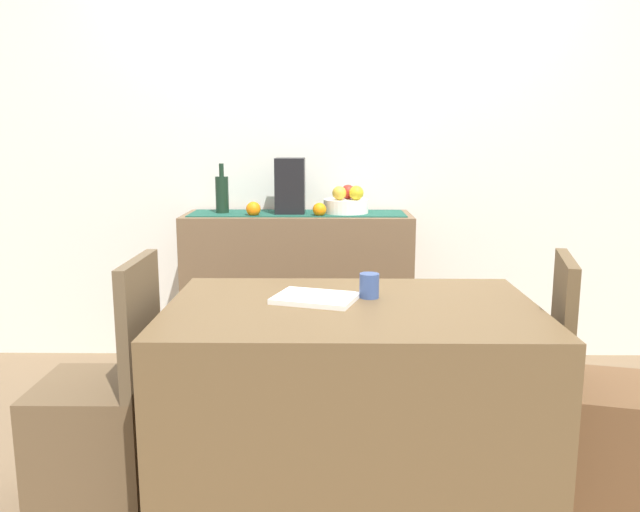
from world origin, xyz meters
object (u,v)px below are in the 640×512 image
object	(u,v)px
wine_bottle	(222,194)
chair_by_corner	(603,433)
coffee_maker	(290,186)
chair_near_window	(101,431)
open_book	(315,298)
sideboard_console	(298,292)
fruit_bowl	(346,206)
coffee_cup	(369,286)
dining_table	(351,405)

from	to	relation	value
wine_bottle	chair_by_corner	xyz separation A→B (m)	(1.57, -1.36, -0.74)
wine_bottle	coffee_maker	bearing A→B (deg)	0.00
wine_bottle	chair_near_window	world-z (taller)	wine_bottle
open_book	chair_by_corner	distance (m)	1.14
chair_by_corner	sideboard_console	bearing A→B (deg)	130.39
sideboard_console	fruit_bowl	bearing A→B (deg)	0.00
coffee_maker	coffee_cup	size ratio (longest dim) A/B	3.43
coffee_maker	wine_bottle	bearing A→B (deg)	180.00
fruit_bowl	open_book	distance (m)	1.33
sideboard_console	fruit_bowl	xyz separation A→B (m)	(0.27, 0.00, 0.49)
coffee_maker	dining_table	bearing A→B (deg)	-77.94
coffee_maker	chair_near_window	xyz separation A→B (m)	(-0.61, -1.36, -0.78)
coffee_cup	dining_table	bearing A→B (deg)	-122.37
coffee_maker	sideboard_console	bearing A→B (deg)	0.00
coffee_maker	coffee_cup	xyz separation A→B (m)	(0.36, -1.26, -0.26)
fruit_bowl	chair_by_corner	size ratio (longest dim) A/B	0.27
dining_table	coffee_cup	size ratio (longest dim) A/B	14.42
chair_near_window	chair_by_corner	world-z (taller)	same
sideboard_console	wine_bottle	size ratio (longest dim) A/B	4.53
fruit_bowl	coffee_cup	xyz separation A→B (m)	(0.05, -1.26, -0.15)
open_book	chair_near_window	distance (m)	0.92
sideboard_console	open_book	xyz separation A→B (m)	(0.12, -1.31, 0.30)
sideboard_console	chair_by_corner	world-z (taller)	chair_by_corner
dining_table	chair_by_corner	world-z (taller)	chair_by_corner
wine_bottle	chair_near_window	bearing A→B (deg)	-99.90
coffee_cup	wine_bottle	bearing A→B (deg)	120.13
dining_table	open_book	xyz separation A→B (m)	(-0.13, 0.06, 0.38)
wine_bottle	dining_table	bearing A→B (deg)	-63.93
fruit_bowl	coffee_cup	bearing A→B (deg)	-87.74
fruit_bowl	wine_bottle	distance (m)	0.69
dining_table	chair_near_window	world-z (taller)	chair_near_window
fruit_bowl	chair_near_window	world-z (taller)	fruit_bowl
fruit_bowl	chair_near_window	xyz separation A→B (m)	(-0.92, -1.36, -0.67)
dining_table	chair_by_corner	xyz separation A→B (m)	(0.91, 0.00, -0.10)
coffee_cup	coffee_maker	bearing A→B (deg)	105.78
chair_near_window	chair_by_corner	size ratio (longest dim) A/B	1.00
wine_bottle	fruit_bowl	bearing A→B (deg)	0.00
coffee_maker	chair_near_window	size ratio (longest dim) A/B	0.34
coffee_cup	chair_near_window	world-z (taller)	chair_near_window
sideboard_console	wine_bottle	bearing A→B (deg)	180.00
chair_by_corner	dining_table	bearing A→B (deg)	-179.75
sideboard_console	chair_near_window	xyz separation A→B (m)	(-0.65, -1.36, -0.18)
wine_bottle	coffee_maker	xyz separation A→B (m)	(0.38, 0.00, 0.04)
dining_table	coffee_cup	distance (m)	0.43
fruit_bowl	coffee_maker	distance (m)	0.33
wine_bottle	coffee_cup	xyz separation A→B (m)	(0.73, -1.26, -0.22)
coffee_maker	chair_by_corner	world-z (taller)	coffee_maker
coffee_cup	chair_by_corner	bearing A→B (deg)	-6.69
sideboard_console	chair_near_window	distance (m)	1.52
open_book	wine_bottle	bearing A→B (deg)	130.14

